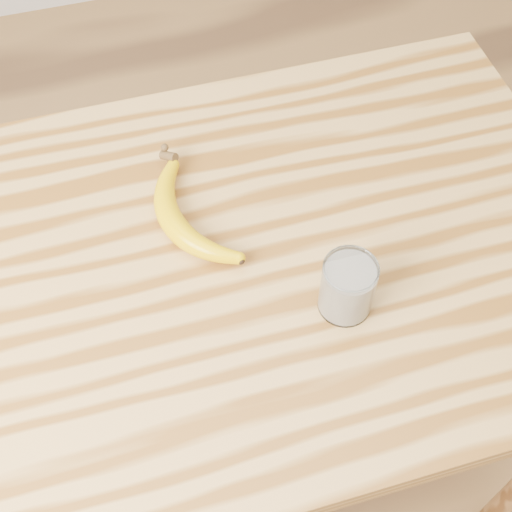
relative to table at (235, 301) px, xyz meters
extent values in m
plane|color=olive|center=(0.00, 0.00, -0.77)|extent=(4.00, 4.00, 0.00)
cube|color=#B48846|center=(0.00, 0.00, 0.11)|extent=(1.20, 0.80, 0.04)
cylinder|color=brown|center=(0.54, 0.34, -0.34)|extent=(0.06, 0.06, 0.86)
cylinder|color=white|center=(0.14, -0.13, 0.18)|extent=(0.08, 0.08, 0.10)
torus|color=white|center=(0.14, -0.13, 0.23)|extent=(0.08, 0.08, 0.00)
cylinder|color=white|center=(0.14, -0.13, 0.18)|extent=(0.07, 0.07, 0.09)
camera|label=1|loc=(-0.14, -0.61, 1.06)|focal=50.00mm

